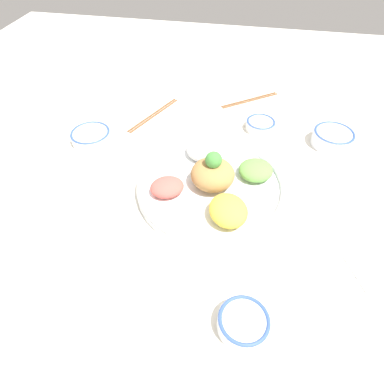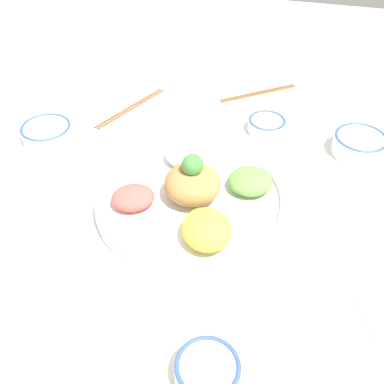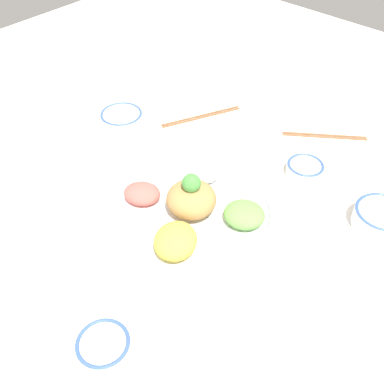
# 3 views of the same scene
# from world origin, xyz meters

# --- Properties ---
(ground_plane) EXTENTS (2.40, 2.40, 0.00)m
(ground_plane) POSITION_xyz_m (0.00, 0.00, 0.00)
(ground_plane) COLOR silver
(salad_platter) EXTENTS (0.38, 0.38, 0.12)m
(salad_platter) POSITION_xyz_m (-0.00, -0.01, 0.03)
(salad_platter) COLOR white
(salad_platter) RESTS_ON ground_plane
(sauce_bowl_red) EXTENTS (0.12, 0.12, 0.05)m
(sauce_bowl_red) POSITION_xyz_m (0.26, -0.33, 0.03)
(sauce_bowl_red) COLOR white
(sauce_bowl_red) RESTS_ON ground_plane
(rice_bowl_blue) EXTENTS (0.12, 0.12, 0.03)m
(rice_bowl_blue) POSITION_xyz_m (0.14, 0.38, 0.02)
(rice_bowl_blue) COLOR white
(rice_bowl_blue) RESTS_ON ground_plane
(sauce_bowl_dark) EXTENTS (0.09, 0.09, 0.03)m
(sauce_bowl_dark) POSITION_xyz_m (0.29, -0.12, 0.02)
(sauce_bowl_dark) COLOR white
(sauce_bowl_dark) RESTS_ON ground_plane
(rice_bowl_plain) EXTENTS (0.09, 0.09, 0.04)m
(rice_bowl_plain) POSITION_xyz_m (-0.34, -0.11, 0.02)
(rice_bowl_plain) COLOR white
(rice_bowl_plain) RESTS_ON ground_plane
(chopsticks_pair_near) EXTENTS (0.23, 0.12, 0.01)m
(chopsticks_pair_near) POSITION_xyz_m (0.31, 0.24, 0.00)
(chopsticks_pair_near) COLOR brown
(chopsticks_pair_near) RESTS_ON ground_plane
(chopsticks_pair_far) EXTENTS (0.15, 0.19, 0.01)m
(chopsticks_pair_far) POSITION_xyz_m (0.47, -0.08, 0.00)
(chopsticks_pair_far) COLOR brown
(chopsticks_pair_far) RESTS_ON ground_plane
(serving_spoon_main) EXTENTS (0.13, 0.07, 0.01)m
(serving_spoon_main) POSITION_xyz_m (-0.22, -0.35, 0.00)
(serving_spoon_main) COLOR silver
(serving_spoon_main) RESTS_ON ground_plane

